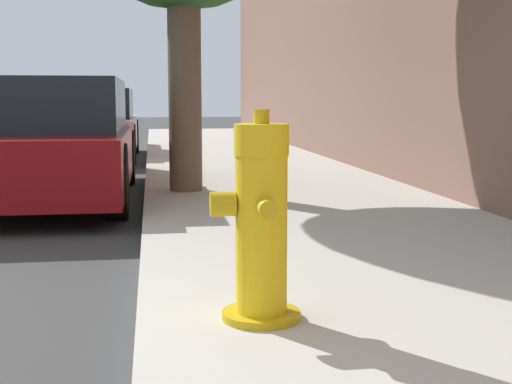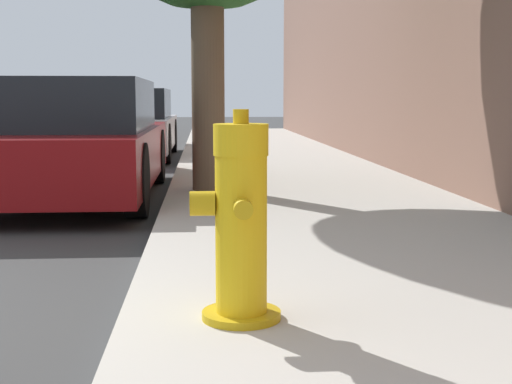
# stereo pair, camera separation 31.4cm
# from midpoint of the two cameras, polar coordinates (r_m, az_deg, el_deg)

# --- Properties ---
(sidewalk_slab) EXTENTS (2.96, 40.00, 0.15)m
(sidewalk_slab) POSITION_cam_midpoint_polar(r_m,az_deg,el_deg) (3.48, 13.22, -10.27)
(sidewalk_slab) COLOR #B7B2A8
(sidewalk_slab) RESTS_ON ground_plane
(fire_hydrant) EXTENTS (0.40, 0.41, 0.93)m
(fire_hydrant) POSITION_cam_midpoint_polar(r_m,az_deg,el_deg) (3.12, -2.53, -2.67)
(fire_hydrant) COLOR #C39C11
(fire_hydrant) RESTS_ON sidewalk_slab
(parked_car_near) EXTENTS (1.81, 4.50, 1.33)m
(parked_car_near) POSITION_cam_midpoint_polar(r_m,az_deg,el_deg) (8.15, -17.47, 3.86)
(parked_car_near) COLOR maroon
(parked_car_near) RESTS_ON ground_plane
(parked_car_mid) EXTENTS (1.83, 4.27, 1.29)m
(parked_car_mid) POSITION_cam_midpoint_polar(r_m,az_deg,el_deg) (13.65, -14.03, 5.25)
(parked_car_mid) COLOR #B7B7BC
(parked_car_mid) RESTS_ON ground_plane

